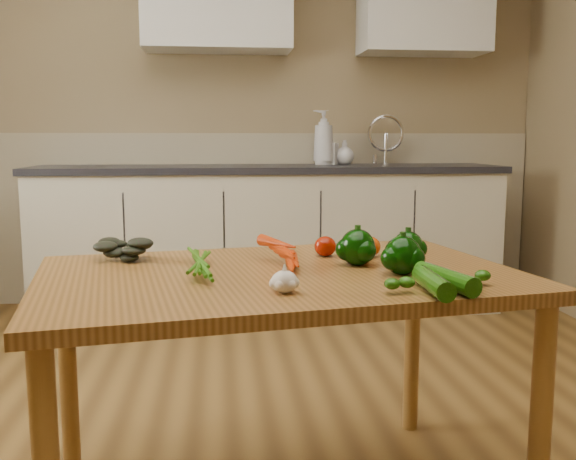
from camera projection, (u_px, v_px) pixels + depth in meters
The scene contains 17 objects.
room at pixel (254, 75), 1.89m from camera, with size 4.04×5.04×2.64m.
counter_run at pixel (271, 237), 4.01m from camera, with size 2.84×0.64×1.14m.
table at pixel (280, 298), 1.79m from camera, with size 1.42×1.04×0.70m.
soap_bottle_a at pixel (324, 138), 4.03m from camera, with size 0.13×0.13×0.34m, color silver.
soap_bottle_b at pixel (330, 149), 4.07m from camera, with size 0.09×0.09×0.20m, color silver.
soap_bottle_c at pixel (345, 152), 4.10m from camera, with size 0.12×0.12×0.15m, color silver.
carrot_bunch at pixel (259, 257), 1.81m from camera, with size 0.24×0.19×0.06m, color #C33204, non-canonical shape.
leafy_greens at pixel (125, 245), 1.93m from camera, with size 0.19×0.17×0.09m, color black, non-canonical shape.
garlic_bulb at pixel (284, 282), 1.52m from camera, with size 0.06×0.06×0.05m, color silver.
pepper_a at pixel (357, 247), 1.86m from camera, with size 0.10×0.10×0.10m, color black.
pepper_b at pixel (408, 247), 1.90m from camera, with size 0.09×0.09×0.09m, color black.
pepper_c at pixel (402, 256), 1.73m from camera, with size 0.10×0.10×0.10m, color black.
tomato_a at pixel (325, 246), 2.00m from camera, with size 0.07×0.07×0.06m, color #8E1302.
tomato_b at pixel (361, 245), 2.01m from camera, with size 0.08×0.08×0.07m, color #D54105.
tomato_c at pixel (369, 247), 1.99m from camera, with size 0.07×0.07×0.06m, color #D54105.
zucchini_a at pixel (446, 279), 1.56m from camera, with size 0.05×0.05×0.22m, color #164607.
zucchini_b at pixel (433, 283), 1.52m from camera, with size 0.05×0.05×0.20m, color #164607.
Camera 1 is at (-0.11, -1.76, 1.06)m, focal length 40.00 mm.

